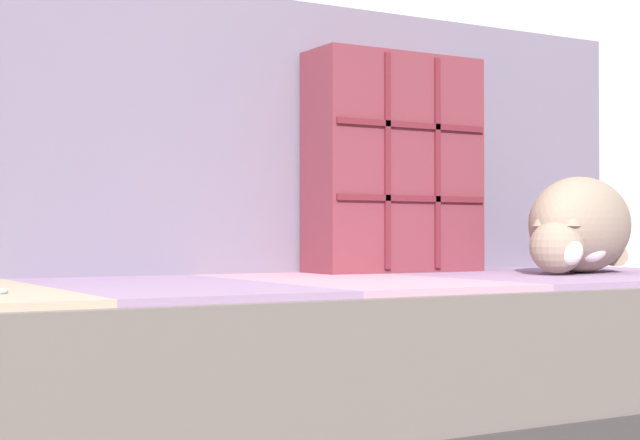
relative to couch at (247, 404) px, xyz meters
The scene contains 4 objects.
couch is the anchor object (origin of this frame).
sofa_backrest 0.58m from the couch, 90.00° to the left, with size 2.14×0.14×0.55m.
throw_pillow_quilted 0.62m from the couch, 23.11° to the left, with size 0.37×0.14×0.44m.
sleeping_cat 0.75m from the couch, ahead, with size 0.36×0.30×0.19m.
Camera 1 is at (-0.71, -1.32, 0.48)m, focal length 55.00 mm.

